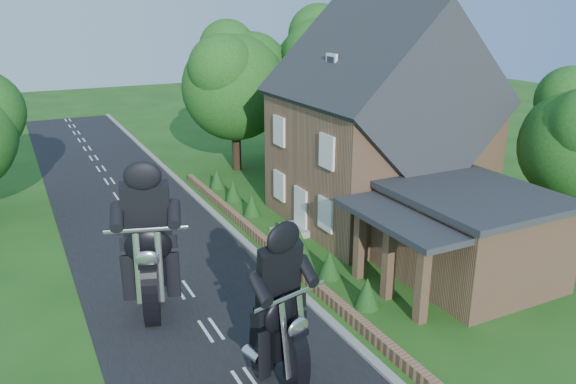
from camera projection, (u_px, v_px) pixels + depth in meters
name	position (u px, v px, depth m)	size (l,w,h in m)	color
ground	(211.00, 330.00, 17.96)	(120.00, 120.00, 0.00)	#1E4C15
road	(211.00, 330.00, 17.96)	(7.00, 80.00, 0.02)	black
kerb	(311.00, 303.00, 19.51)	(0.30, 80.00, 0.12)	gray
garden_wall	(267.00, 244.00, 23.98)	(0.30, 22.00, 0.40)	#9C704F
house	(378.00, 131.00, 26.17)	(9.54, 8.64, 10.24)	#9C704F
annex	(467.00, 234.00, 20.95)	(7.05, 5.94, 3.44)	#9C704F
tree_house_right	(443.00, 96.00, 30.75)	(6.51, 6.00, 8.40)	black
tree_behind_house	(334.00, 66.00, 35.74)	(7.81, 7.20, 10.08)	black
tree_behind_left	(240.00, 78.00, 34.16)	(6.94, 6.40, 9.16)	black
shrub_a	(367.00, 292.00, 19.21)	(0.90, 0.90, 1.10)	#143A12
shrub_b	(330.00, 264.00, 21.33)	(0.90, 0.90, 1.10)	#143A12
shrub_c	(299.00, 241.00, 23.45)	(0.90, 0.90, 1.10)	#143A12
shrub_d	(252.00, 205.00, 27.68)	(0.90, 0.90, 1.10)	#143A12
shrub_e	(233.00, 191.00, 29.80)	(0.90, 0.90, 1.10)	#143A12
shrub_f	(217.00, 178.00, 31.92)	(0.90, 0.90, 1.10)	#143A12
motorcycle_lead	(280.00, 363.00, 15.10)	(0.40, 1.56, 1.45)	black
motorcycle_follow	(153.00, 293.00, 18.63)	(0.44, 1.73, 1.61)	black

